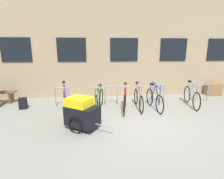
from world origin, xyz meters
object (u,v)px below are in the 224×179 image
at_px(backpack, 23,103).
at_px(planter_box, 213,89).
at_px(bicycle_green, 98,100).
at_px(bike_trailer, 82,113).
at_px(bicycle_blue, 154,99).
at_px(bicycle_red, 125,100).
at_px(bicycle_pink, 138,99).
at_px(bicycle_silver, 192,96).
at_px(bicycle_purple, 65,100).

relative_size(backpack, planter_box, 0.63).
height_order(bicycle_green, planter_box, bicycle_green).
relative_size(bicycle_green, bike_trailer, 1.21).
relative_size(bicycle_green, bicycle_blue, 0.98).
bearing_deg(bicycle_red, planter_box, 19.11).
bearing_deg(bicycle_blue, planter_box, 24.33).
distance_m(bicycle_pink, bicycle_silver, 2.21).
bearing_deg(bicycle_green, bike_trailer, -108.61).
distance_m(bicycle_blue, bike_trailer, 3.02).
height_order(bicycle_blue, backpack, bicycle_blue).
bearing_deg(bicycle_silver, bicycle_pink, -178.66).
relative_size(bicycle_pink, planter_box, 2.48).
height_order(bicycle_green, bicycle_pink, bicycle_pink).
distance_m(bicycle_silver, bike_trailer, 4.57).
bearing_deg(bicycle_green, bicycle_purple, 174.96).
relative_size(bicycle_blue, backpack, 3.85).
xyz_separation_m(bicycle_silver, bike_trailer, (-4.28, -1.61, 0.09)).
bearing_deg(planter_box, backpack, -172.48).
height_order(bike_trailer, backpack, bike_trailer).
bearing_deg(bicycle_purple, planter_box, 11.50).
xyz_separation_m(bicycle_pink, bicycle_silver, (2.21, 0.05, 0.02)).
xyz_separation_m(bicycle_purple, bicycle_silver, (5.01, -0.02, 0.02)).
bearing_deg(bicycle_red, bicycle_purple, 174.25).
bearing_deg(bicycle_purple, bicycle_pink, -1.47).
distance_m(bicycle_silver, backpack, 6.67).
height_order(backpack, planter_box, planter_box).
distance_m(bicycle_purple, bike_trailer, 1.79).
bearing_deg(bike_trailer, bicycle_purple, 114.12).
xyz_separation_m(bike_trailer, planter_box, (6.26, 3.05, -0.18)).
relative_size(bike_trailer, backpack, 3.14).
relative_size(bicycle_silver, bicycle_red, 1.01).
bearing_deg(bicycle_silver, bicycle_blue, -173.42).
bearing_deg(bike_trailer, bicycle_green, 71.39).
height_order(bicycle_purple, bicycle_silver, bicycle_silver).
relative_size(bike_trailer, planter_box, 1.97).
xyz_separation_m(bicycle_silver, backpack, (-6.66, 0.30, -0.17)).
bearing_deg(bicycle_blue, bicycle_silver, 6.58).
xyz_separation_m(bicycle_purple, bicycle_pink, (2.80, -0.07, 0.00)).
bearing_deg(bicycle_silver, bicycle_purple, 179.77).
height_order(bicycle_pink, bike_trailer, bicycle_pink).
height_order(bicycle_purple, bicycle_pink, bicycle_purple).
height_order(bicycle_purple, planter_box, bicycle_purple).
distance_m(bicycle_purple, backpack, 1.69).
bearing_deg(bicycle_pink, bicycle_red, -164.72).
bearing_deg(planter_box, bicycle_green, -165.08).
distance_m(bicycle_silver, bicycle_red, 2.78).
bearing_deg(bicycle_pink, backpack, 175.47).
distance_m(bicycle_red, bicycle_blue, 1.15).
height_order(bicycle_silver, backpack, bicycle_silver).
xyz_separation_m(bicycle_red, backpack, (-3.89, 0.51, -0.18)).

